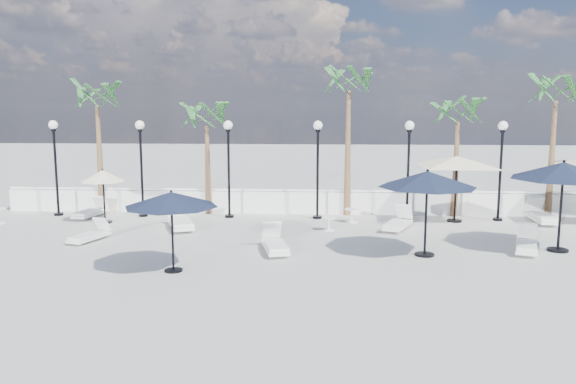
# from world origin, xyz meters

# --- Properties ---
(ground) EXTENTS (100.00, 100.00, 0.00)m
(ground) POSITION_xyz_m (0.00, 0.00, 0.00)
(ground) COLOR #A6A6A1
(ground) RESTS_ON ground
(balustrade) EXTENTS (26.00, 0.30, 1.01)m
(balustrade) POSITION_xyz_m (0.00, 7.50, 0.47)
(balustrade) COLOR white
(balustrade) RESTS_ON ground
(lamppost_0) EXTENTS (0.36, 0.36, 3.84)m
(lamppost_0) POSITION_xyz_m (-10.50, 6.50, 2.49)
(lamppost_0) COLOR black
(lamppost_0) RESTS_ON ground
(lamppost_1) EXTENTS (0.36, 0.36, 3.84)m
(lamppost_1) POSITION_xyz_m (-7.00, 6.50, 2.49)
(lamppost_1) COLOR black
(lamppost_1) RESTS_ON ground
(lamppost_2) EXTENTS (0.36, 0.36, 3.84)m
(lamppost_2) POSITION_xyz_m (-3.50, 6.50, 2.49)
(lamppost_2) COLOR black
(lamppost_2) RESTS_ON ground
(lamppost_3) EXTENTS (0.36, 0.36, 3.84)m
(lamppost_3) POSITION_xyz_m (0.00, 6.50, 2.49)
(lamppost_3) COLOR black
(lamppost_3) RESTS_ON ground
(lamppost_4) EXTENTS (0.36, 0.36, 3.84)m
(lamppost_4) POSITION_xyz_m (3.50, 6.50, 2.49)
(lamppost_4) COLOR black
(lamppost_4) RESTS_ON ground
(lamppost_5) EXTENTS (0.36, 0.36, 3.84)m
(lamppost_5) POSITION_xyz_m (7.00, 6.50, 2.49)
(lamppost_5) COLOR black
(lamppost_5) RESTS_ON ground
(palm_0) EXTENTS (2.60, 2.60, 5.50)m
(palm_0) POSITION_xyz_m (-9.00, 7.30, 4.53)
(palm_0) COLOR brown
(palm_0) RESTS_ON ground
(palm_1) EXTENTS (2.60, 2.60, 4.70)m
(palm_1) POSITION_xyz_m (-4.50, 7.30, 3.75)
(palm_1) COLOR brown
(palm_1) RESTS_ON ground
(palm_2) EXTENTS (2.60, 2.60, 6.10)m
(palm_2) POSITION_xyz_m (1.20, 7.30, 5.12)
(palm_2) COLOR brown
(palm_2) RESTS_ON ground
(palm_3) EXTENTS (2.60, 2.60, 4.90)m
(palm_3) POSITION_xyz_m (5.50, 7.30, 3.95)
(palm_3) COLOR brown
(palm_3) RESTS_ON ground
(palm_4) EXTENTS (2.60, 2.60, 5.70)m
(palm_4) POSITION_xyz_m (9.20, 7.30, 4.73)
(palm_4) COLOR brown
(palm_4) RESTS_ON ground
(lounger_0) EXTENTS (1.45, 2.26, 0.81)m
(lounger_0) POSITION_xyz_m (-4.94, 4.35, 0.27)
(lounger_0) COLOR silver
(lounger_0) RESTS_ON ground
(lounger_1) EXTENTS (0.98, 1.71, 0.61)m
(lounger_1) POSITION_xyz_m (-7.43, 2.27, 0.20)
(lounger_1) COLOR silver
(lounger_1) RESTS_ON ground
(lounger_2) EXTENTS (0.92, 1.89, 0.68)m
(lounger_2) POSITION_xyz_m (-9.04, 6.22, 0.23)
(lounger_2) COLOR silver
(lounger_2) RESTS_ON ground
(lounger_3) EXTENTS (1.05, 2.02, 0.72)m
(lounger_3) POSITION_xyz_m (-1.24, 1.27, 0.24)
(lounger_3) COLOR silver
(lounger_3) RESTS_ON ground
(lounger_4) EXTENTS (1.32, 2.02, 0.72)m
(lounger_4) POSITION_xyz_m (2.92, 4.68, 0.24)
(lounger_4) COLOR silver
(lounger_4) RESTS_ON ground
(lounger_5) EXTENTS (1.17, 1.95, 0.70)m
(lounger_5) POSITION_xyz_m (6.41, 1.74, 0.23)
(lounger_5) COLOR silver
(lounger_5) RESTS_ON ground
(lounger_6) EXTENTS (0.74, 2.12, 0.79)m
(lounger_6) POSITION_xyz_m (8.53, 6.22, 0.26)
(lounger_6) COLOR silver
(lounger_6) RESTS_ON ground
(side_table_1) EXTENTS (0.49, 0.49, 0.48)m
(side_table_1) POSITION_xyz_m (0.44, 4.34, 0.29)
(side_table_1) COLOR silver
(side_table_1) RESTS_ON ground
(side_table_2) EXTENTS (0.54, 0.54, 0.52)m
(side_table_2) POSITION_xyz_m (1.32, 5.82, 0.32)
(side_table_2) COLOR silver
(side_table_2) RESTS_ON ground
(parasol_navy_left) EXTENTS (2.50, 2.50, 2.21)m
(parasol_navy_left) POSITION_xyz_m (-3.80, -0.93, 1.95)
(parasol_navy_left) COLOR black
(parasol_navy_left) RESTS_ON ground
(parasol_navy_mid) EXTENTS (3.13, 3.13, 2.80)m
(parasol_navy_mid) POSITION_xyz_m (7.39, 1.86, 2.46)
(parasol_navy_mid) COLOR black
(parasol_navy_mid) RESTS_ON ground
(parasol_navy_right) EXTENTS (2.88, 2.88, 2.59)m
(parasol_navy_right) POSITION_xyz_m (3.23, 1.09, 2.27)
(parasol_navy_right) COLOR black
(parasol_navy_right) RESTS_ON ground
(parasol_cream_sq_b) EXTENTS (5.40, 5.40, 2.71)m
(parasol_cream_sq_b) POSITION_xyz_m (5.27, 6.20, 2.50)
(parasol_cream_sq_b) COLOR black
(parasol_cream_sq_b) RESTS_ON ground
(parasol_cream_small) EXTENTS (1.69, 1.69, 2.07)m
(parasol_cream_small) POSITION_xyz_m (-8.06, 5.18, 1.77)
(parasol_cream_small) COLOR black
(parasol_cream_small) RESTS_ON ground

